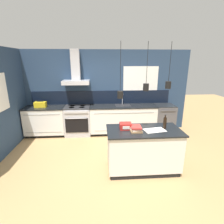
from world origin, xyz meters
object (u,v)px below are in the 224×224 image
oven_range (78,120)px  dishwasher (163,118)px  book_stack (135,129)px  red_supply_box (125,126)px  yellow_toolbox (40,105)px  bottle_on_island (165,123)px

oven_range → dishwasher: (2.77, 0.00, 0.00)m
book_stack → red_supply_box: size_ratio=1.31×
dishwasher → yellow_toolbox: yellow_toolbox is taller
dishwasher → book_stack: 2.52m
bottle_on_island → book_stack: size_ratio=0.96×
bottle_on_island → red_supply_box: bearing=178.7°
dishwasher → yellow_toolbox: size_ratio=2.68×
oven_range → yellow_toolbox: 1.22m
bottle_on_island → yellow_toolbox: bearing=147.9°
oven_range → book_stack: bearing=-55.8°
dishwasher → book_stack: bearing=-123.5°
red_supply_box → oven_range: bearing=122.1°
book_stack → yellow_toolbox: bearing=140.5°
bottle_on_island → book_stack: bearing=-171.2°
dishwasher → red_supply_box: red_supply_box is taller
bottle_on_island → yellow_toolbox: (-3.13, 1.97, -0.04)m
book_stack → red_supply_box: 0.22m
dishwasher → oven_range: bearing=-179.9°
oven_range → red_supply_box: 2.35m
dishwasher → yellow_toolbox: bearing=180.0°
book_stack → yellow_toolbox: size_ratio=0.91×
bottle_on_island → book_stack: (-0.63, -0.10, -0.08)m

